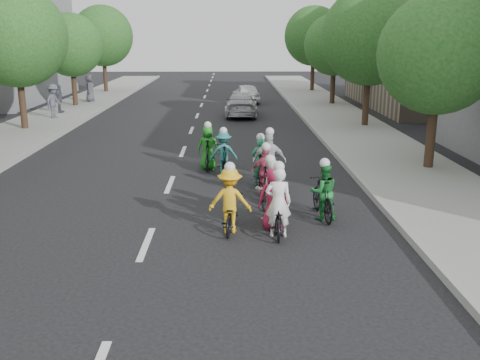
{
  "coord_description": "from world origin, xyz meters",
  "views": [
    {
      "loc": [
        1.9,
        -11.32,
        4.56
      ],
      "look_at": [
        2.16,
        1.81,
        1.0
      ],
      "focal_mm": 40.0,
      "sensor_mm": 36.0,
      "label": 1
    }
  ],
  "objects_px": {
    "cyclist_7": "(224,156)",
    "cyclist_9": "(208,151)",
    "cyclist_8": "(269,168)",
    "cyclist_2": "(230,206)",
    "cyclist_4": "(274,205)",
    "spectator_2": "(90,88)",
    "follow_car_trail": "(246,93)",
    "cyclist_1": "(323,195)",
    "cyclist_5": "(260,166)",
    "cyclist_6": "(270,196)",
    "spectator_0": "(54,101)",
    "cyclist_0": "(278,212)",
    "spectator_1": "(59,99)",
    "cyclist_3": "(266,176)",
    "follow_car_lead": "(241,105)"
  },
  "relations": [
    {
      "from": "cyclist_3",
      "to": "follow_car_lead",
      "type": "bearing_deg",
      "value": -85.21
    },
    {
      "from": "cyclist_9",
      "to": "follow_car_lead",
      "type": "relative_size",
      "value": 0.41
    },
    {
      "from": "cyclist_3",
      "to": "spectator_2",
      "type": "bearing_deg",
      "value": -60.86
    },
    {
      "from": "cyclist_8",
      "to": "spectator_1",
      "type": "relative_size",
      "value": 1.16
    },
    {
      "from": "cyclist_9",
      "to": "spectator_0",
      "type": "height_order",
      "value": "spectator_0"
    },
    {
      "from": "cyclist_3",
      "to": "cyclist_6",
      "type": "relative_size",
      "value": 0.92
    },
    {
      "from": "cyclist_6",
      "to": "cyclist_7",
      "type": "xyz_separation_m",
      "value": [
        -1.22,
        4.66,
        0.03
      ]
    },
    {
      "from": "cyclist_0",
      "to": "cyclist_4",
      "type": "distance_m",
      "value": 0.5
    },
    {
      "from": "cyclist_5",
      "to": "spectator_0",
      "type": "xyz_separation_m",
      "value": [
        -10.63,
        13.31,
        0.49
      ]
    },
    {
      "from": "spectator_1",
      "to": "cyclist_3",
      "type": "bearing_deg",
      "value": -144.09
    },
    {
      "from": "cyclist_2",
      "to": "follow_car_trail",
      "type": "distance_m",
      "value": 25.58
    },
    {
      "from": "cyclist_0",
      "to": "spectator_1",
      "type": "height_order",
      "value": "cyclist_0"
    },
    {
      "from": "cyclist_4",
      "to": "spectator_0",
      "type": "bearing_deg",
      "value": -62.19
    },
    {
      "from": "cyclist_1",
      "to": "cyclist_3",
      "type": "distance_m",
      "value": 2.43
    },
    {
      "from": "cyclist_4",
      "to": "cyclist_6",
      "type": "bearing_deg",
      "value": -89.93
    },
    {
      "from": "cyclist_2",
      "to": "cyclist_7",
      "type": "relative_size",
      "value": 1.01
    },
    {
      "from": "cyclist_0",
      "to": "cyclist_6",
      "type": "height_order",
      "value": "cyclist_0"
    },
    {
      "from": "cyclist_0",
      "to": "cyclist_3",
      "type": "bearing_deg",
      "value": -85.62
    },
    {
      "from": "follow_car_trail",
      "to": "cyclist_0",
      "type": "bearing_deg",
      "value": 81.88
    },
    {
      "from": "cyclist_7",
      "to": "cyclist_8",
      "type": "distance_m",
      "value": 2.3
    },
    {
      "from": "cyclist_1",
      "to": "spectator_1",
      "type": "xyz_separation_m",
      "value": [
        -12.38,
        18.73,
        0.36
      ]
    },
    {
      "from": "follow_car_trail",
      "to": "cyclist_1",
      "type": "bearing_deg",
      "value": 84.8
    },
    {
      "from": "cyclist_0",
      "to": "cyclist_6",
      "type": "bearing_deg",
      "value": -81.91
    },
    {
      "from": "cyclist_0",
      "to": "spectator_1",
      "type": "xyz_separation_m",
      "value": [
        -11.12,
        19.9,
        0.39
      ]
    },
    {
      "from": "cyclist_5",
      "to": "cyclist_8",
      "type": "bearing_deg",
      "value": 120.35
    },
    {
      "from": "cyclist_3",
      "to": "spectator_1",
      "type": "relative_size",
      "value": 0.98
    },
    {
      "from": "follow_car_lead",
      "to": "spectator_1",
      "type": "xyz_separation_m",
      "value": [
        -10.69,
        0.57,
        0.32
      ]
    },
    {
      "from": "cyclist_0",
      "to": "spectator_0",
      "type": "relative_size",
      "value": 0.98
    },
    {
      "from": "cyclist_7",
      "to": "cyclist_4",
      "type": "bearing_deg",
      "value": 97.34
    },
    {
      "from": "cyclist_3",
      "to": "follow_car_trail",
      "type": "height_order",
      "value": "cyclist_3"
    },
    {
      "from": "cyclist_0",
      "to": "cyclist_3",
      "type": "height_order",
      "value": "cyclist_0"
    },
    {
      "from": "cyclist_9",
      "to": "follow_car_lead",
      "type": "height_order",
      "value": "cyclist_9"
    },
    {
      "from": "cyclist_5",
      "to": "cyclist_6",
      "type": "distance_m",
      "value": 3.34
    },
    {
      "from": "cyclist_3",
      "to": "cyclist_7",
      "type": "xyz_separation_m",
      "value": [
        -1.25,
        2.63,
        0.03
      ]
    },
    {
      "from": "cyclist_1",
      "to": "cyclist_9",
      "type": "bearing_deg",
      "value": -65.54
    },
    {
      "from": "cyclist_2",
      "to": "cyclist_4",
      "type": "xyz_separation_m",
      "value": [
        1.06,
        0.21,
        -0.04
      ]
    },
    {
      "from": "cyclist_0",
      "to": "spectator_1",
      "type": "distance_m",
      "value": 22.8
    },
    {
      "from": "cyclist_3",
      "to": "cyclist_7",
      "type": "height_order",
      "value": "cyclist_7"
    },
    {
      "from": "cyclist_2",
      "to": "follow_car_trail",
      "type": "relative_size",
      "value": 0.45
    },
    {
      "from": "cyclist_8",
      "to": "cyclist_4",
      "type": "bearing_deg",
      "value": 93.12
    },
    {
      "from": "follow_car_lead",
      "to": "spectator_0",
      "type": "relative_size",
      "value": 2.42
    },
    {
      "from": "cyclist_8",
      "to": "cyclist_9",
      "type": "bearing_deg",
      "value": -46.56
    },
    {
      "from": "cyclist_8",
      "to": "spectator_1",
      "type": "height_order",
      "value": "cyclist_8"
    },
    {
      "from": "spectator_0",
      "to": "spectator_1",
      "type": "xyz_separation_m",
      "value": [
        -0.33,
        2.08,
        -0.1
      ]
    },
    {
      "from": "cyclist_0",
      "to": "cyclist_6",
      "type": "distance_m",
      "value": 1.19
    },
    {
      "from": "cyclist_7",
      "to": "cyclist_9",
      "type": "bearing_deg",
      "value": -57.57
    },
    {
      "from": "cyclist_9",
      "to": "spectator_2",
      "type": "relative_size",
      "value": 1.0
    },
    {
      "from": "follow_car_trail",
      "to": "cyclist_2",
      "type": "bearing_deg",
      "value": 79.38
    },
    {
      "from": "cyclist_7",
      "to": "cyclist_9",
      "type": "xyz_separation_m",
      "value": [
        -0.55,
        0.69,
        0.01
      ]
    },
    {
      "from": "spectator_0",
      "to": "spectator_2",
      "type": "bearing_deg",
      "value": 15.79
    }
  ]
}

